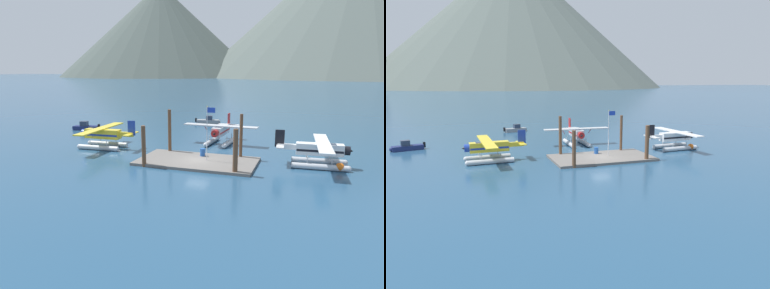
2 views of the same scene
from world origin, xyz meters
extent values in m
plane|color=navy|center=(0.00, 0.00, 0.00)|extent=(1200.00, 1200.00, 0.00)
cube|color=#66605B|center=(0.00, 0.00, 0.15)|extent=(13.13, 7.12, 0.30)
cylinder|color=brown|center=(-4.88, -3.41, 2.22)|extent=(0.45, 0.45, 4.44)
cylinder|color=brown|center=(4.94, -3.03, 2.29)|extent=(0.50, 0.50, 4.58)
cylinder|color=brown|center=(-4.66, 3.27, 2.72)|extent=(0.41, 0.41, 5.44)
cylinder|color=brown|center=(4.27, 3.15, 2.64)|extent=(0.37, 0.37, 5.28)
cylinder|color=silver|center=(1.04, 0.22, 3.29)|extent=(0.08, 0.08, 5.98)
cube|color=#1E3DB2|center=(1.49, 0.22, 5.93)|extent=(0.90, 0.03, 0.56)
sphere|color=gold|center=(1.04, 0.22, 6.33)|extent=(0.10, 0.10, 0.10)
cylinder|color=#1E4C99|center=(0.03, 1.96, 0.74)|extent=(0.58, 0.58, 0.88)
torus|color=#1E4C99|center=(0.03, 1.96, 0.74)|extent=(0.62, 0.62, 0.04)
sphere|color=orange|center=(14.89, 1.50, 0.44)|extent=(0.89, 0.89, 0.89)
cone|color=#4C5651|center=(64.06, 505.61, 96.53)|extent=(435.81, 435.81, 193.06)
cone|color=#424C47|center=(-202.38, 446.93, 64.09)|extent=(285.78, 285.78, 128.19)
cylinder|color=#B7BABF|center=(12.76, 3.83, 0.32)|extent=(5.63, 0.94, 0.64)
sphere|color=#B7BABF|center=(15.55, 3.98, 0.32)|extent=(0.64, 0.64, 0.64)
cylinder|color=#B7BABF|center=(12.89, 1.34, 0.32)|extent=(5.63, 0.94, 0.64)
sphere|color=#B7BABF|center=(15.69, 1.49, 0.32)|extent=(0.64, 0.64, 0.64)
cylinder|color=#B7BABF|center=(13.96, 3.90, 0.99)|extent=(0.10, 0.10, 0.70)
cylinder|color=#B7BABF|center=(11.56, 3.77, 0.99)|extent=(0.10, 0.10, 0.70)
cylinder|color=#B7BABF|center=(14.09, 1.40, 0.99)|extent=(0.10, 0.10, 0.70)
cylinder|color=#B7BABF|center=(11.69, 1.27, 0.99)|extent=(0.10, 0.10, 0.70)
cube|color=white|center=(12.82, 2.59, 1.94)|extent=(4.86, 1.50, 1.20)
cube|color=black|center=(12.82, 2.59, 1.84)|extent=(4.77, 1.51, 0.24)
cube|color=#283347|center=(13.90, 2.64, 2.27)|extent=(1.16, 1.11, 0.56)
cube|color=white|center=(13.12, 2.60, 2.61)|extent=(1.96, 10.46, 0.14)
cylinder|color=black|center=(13.01, 4.80, 2.27)|extent=(0.11, 0.63, 0.84)
cylinder|color=black|center=(13.24, 0.41, 2.27)|extent=(0.11, 0.63, 0.84)
cylinder|color=black|center=(15.52, 2.73, 1.94)|extent=(0.65, 0.99, 0.96)
cone|color=black|center=(15.97, 2.76, 1.94)|extent=(0.37, 0.38, 0.36)
cube|color=white|center=(9.58, 2.41, 2.04)|extent=(2.22, 0.56, 0.56)
cube|color=black|center=(8.68, 2.36, 2.89)|extent=(1.01, 0.17, 1.90)
cube|color=white|center=(8.78, 2.37, 2.14)|extent=(0.97, 3.24, 0.10)
cylinder|color=#B7BABF|center=(-13.96, 1.66, 0.32)|extent=(5.63, 0.95, 0.64)
sphere|color=#B7BABF|center=(-16.75, 1.50, 0.32)|extent=(0.64, 0.64, 0.64)
cylinder|color=#B7BABF|center=(-14.10, 4.15, 0.32)|extent=(5.63, 0.95, 0.64)
sphere|color=#B7BABF|center=(-16.89, 4.00, 0.32)|extent=(0.64, 0.64, 0.64)
cylinder|color=#B7BABF|center=(-15.16, 1.59, 0.99)|extent=(0.10, 0.10, 0.70)
cylinder|color=#B7BABF|center=(-12.76, 1.72, 0.99)|extent=(0.10, 0.10, 0.70)
cylinder|color=#B7BABF|center=(-15.30, 4.09, 0.99)|extent=(0.10, 0.10, 0.70)
cylinder|color=#B7BABF|center=(-12.90, 4.22, 0.99)|extent=(0.10, 0.10, 0.70)
cube|color=yellow|center=(-14.03, 2.91, 1.94)|extent=(4.86, 1.51, 1.20)
cube|color=#1E389E|center=(-14.03, 2.91, 1.84)|extent=(4.77, 1.52, 0.24)
cube|color=#283347|center=(-15.11, 2.84, 2.27)|extent=(1.16, 1.11, 0.56)
cube|color=yellow|center=(-14.33, 2.89, 2.61)|extent=(1.98, 10.46, 0.14)
cylinder|color=#1E389E|center=(-14.20, 0.69, 2.27)|extent=(0.11, 0.63, 0.84)
cylinder|color=#1E389E|center=(-14.45, 5.09, 2.27)|extent=(0.11, 0.63, 0.84)
cylinder|color=#1E389E|center=(-16.72, 2.75, 1.94)|extent=(0.65, 0.99, 0.96)
cone|color=black|center=(-17.17, 2.73, 1.94)|extent=(0.37, 0.38, 0.36)
cube|color=yellow|center=(-10.78, 3.09, 2.04)|extent=(2.22, 0.56, 0.56)
cube|color=#1E389E|center=(-9.89, 3.14, 2.89)|extent=(1.01, 0.18, 1.90)
cube|color=yellow|center=(-9.99, 3.13, 2.14)|extent=(0.98, 3.24, 0.10)
cylinder|color=#B7BABF|center=(1.24, 10.53, 0.32)|extent=(0.87, 5.62, 0.64)
sphere|color=#B7BABF|center=(1.13, 7.73, 0.32)|extent=(0.64, 0.64, 0.64)
cylinder|color=#B7BABF|center=(-1.26, 10.63, 0.32)|extent=(0.87, 5.62, 0.64)
sphere|color=#B7BABF|center=(-1.37, 7.83, 0.32)|extent=(0.64, 0.64, 0.64)
cylinder|color=#B7BABF|center=(1.19, 9.33, 0.99)|extent=(0.10, 0.10, 0.70)
cylinder|color=#B7BABF|center=(1.29, 11.73, 0.99)|extent=(0.10, 0.10, 0.70)
cylinder|color=#B7BABF|center=(-1.30, 9.43, 0.99)|extent=(0.10, 0.10, 0.70)
cylinder|color=#B7BABF|center=(-1.21, 11.83, 0.99)|extent=(0.10, 0.10, 0.70)
cube|color=silver|center=(-0.01, 10.58, 1.94)|extent=(1.43, 4.85, 1.20)
cube|color=#B21E1E|center=(-0.01, 10.58, 1.84)|extent=(1.45, 4.75, 0.24)
cube|color=#283347|center=(-0.05, 9.50, 2.27)|extent=(1.10, 1.14, 0.56)
cube|color=silver|center=(-0.02, 10.28, 2.61)|extent=(10.45, 1.82, 0.14)
cylinder|color=#B21E1E|center=(2.18, 10.19, 2.27)|extent=(0.62, 0.11, 0.84)
cylinder|color=#B21E1E|center=(-2.22, 10.37, 2.27)|extent=(0.62, 0.11, 0.84)
cylinder|color=#B21E1E|center=(-0.12, 7.88, 1.94)|extent=(0.98, 0.64, 0.96)
cone|color=black|center=(-0.13, 7.43, 1.94)|extent=(0.37, 0.36, 0.36)
cube|color=silver|center=(0.12, 13.83, 2.04)|extent=(0.53, 2.22, 0.56)
cube|color=#B21E1E|center=(0.16, 14.73, 2.89)|extent=(0.16, 1.00, 1.90)
cube|color=silver|center=(0.16, 14.63, 2.14)|extent=(3.23, 0.93, 0.10)
cube|color=navy|center=(-24.92, 14.33, 0.35)|extent=(4.45, 2.58, 0.70)
sphere|color=navy|center=(-26.94, 13.76, 0.35)|extent=(0.70, 0.70, 0.70)
cube|color=#283347|center=(-25.21, 14.25, 1.10)|extent=(1.45, 1.38, 0.80)
cube|color=black|center=(-22.73, 14.95, 0.60)|extent=(0.41, 0.43, 0.80)
cube|color=gray|center=(-7.10, 28.20, 0.35)|extent=(4.42, 2.33, 0.70)
sphere|color=gray|center=(-5.05, 28.63, 0.35)|extent=(0.70, 0.70, 0.70)
cube|color=#283347|center=(-6.81, 28.26, 1.10)|extent=(1.40, 1.32, 0.80)
cube|color=black|center=(-9.33, 27.73, 0.60)|extent=(0.39, 0.42, 0.80)
camera|label=1|loc=(11.71, -35.84, 10.24)|focal=32.56mm
camera|label=2|loc=(-16.98, -41.21, 10.15)|focal=32.50mm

